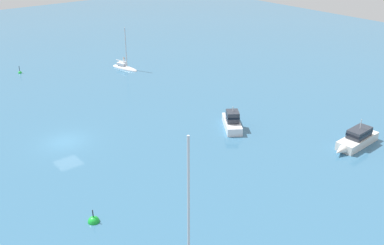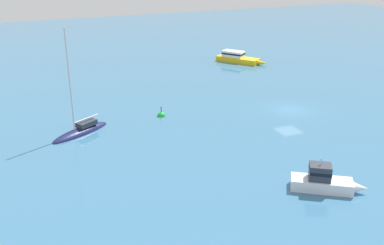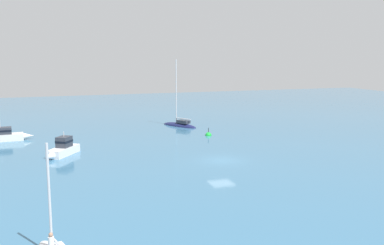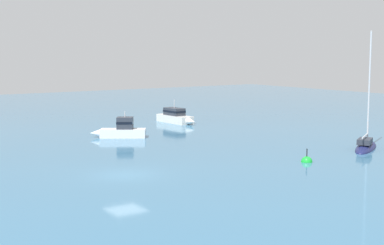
{
  "view_description": "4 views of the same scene",
  "coord_description": "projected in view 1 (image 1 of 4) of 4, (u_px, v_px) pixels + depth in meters",
  "views": [
    {
      "loc": [
        39.7,
        -14.9,
        20.59
      ],
      "look_at": [
        8.84,
        9.53,
        2.62
      ],
      "focal_mm": 41.41,
      "sensor_mm": 36.0,
      "label": 1
    },
    {
      "loc": [
        28.46,
        38.7,
        16.79
      ],
      "look_at": [
        12.81,
        2.13,
        1.24
      ],
      "focal_mm": 41.8,
      "sensor_mm": 36.0,
      "label": 2
    },
    {
      "loc": [
        -41.4,
        17.6,
        11.1
      ],
      "look_at": [
        7.92,
        0.58,
        2.92
      ],
      "focal_mm": 40.89,
      "sensor_mm": 36.0,
      "label": 3
    },
    {
      "loc": [
        -18.43,
        -34.78,
        8.53
      ],
      "look_at": [
        12.25,
        9.52,
        1.84
      ],
      "focal_mm": 53.68,
      "sensor_mm": 36.0,
      "label": 4
    }
  ],
  "objects": [
    {
      "name": "mooring_buoy",
      "position": [
        94.0,
        222.0,
        33.23
      ],
      "size": [
        0.88,
        0.88,
        1.49
      ],
      "color": "green",
      "rests_on": "ground"
    },
    {
      "name": "ground_plane",
      "position": [
        66.0,
        142.0,
        45.28
      ],
      "size": [
        160.0,
        160.0,
        0.0
      ],
      "primitive_type": "plane",
      "color": "teal"
    },
    {
      "name": "channel_buoy",
      "position": [
        20.0,
        73.0,
        65.67
      ],
      "size": [
        0.55,
        0.55,
        1.36
      ],
      "color": "green",
      "rests_on": "ground"
    },
    {
      "name": "powerboat",
      "position": [
        357.0,
        139.0,
        44.21
      ],
      "size": [
        2.08,
        6.6,
        2.81
      ],
      "rotation": [
        0.0,
        0.0,
        4.77
      ],
      "color": "silver",
      "rests_on": "ground"
    },
    {
      "name": "sloop",
      "position": [
        125.0,
        68.0,
        67.62
      ],
      "size": [
        5.1,
        2.53,
        6.85
      ],
      "rotation": [
        0.0,
        0.0,
        0.27
      ],
      "color": "white",
      "rests_on": "ground"
    },
    {
      "name": "powerboat_2",
      "position": [
        232.0,
        121.0,
        48.17
      ],
      "size": [
        5.28,
        4.14,
        2.61
      ],
      "rotation": [
        0.0,
        0.0,
        2.54
      ],
      "color": "white",
      "rests_on": "ground"
    }
  ]
}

